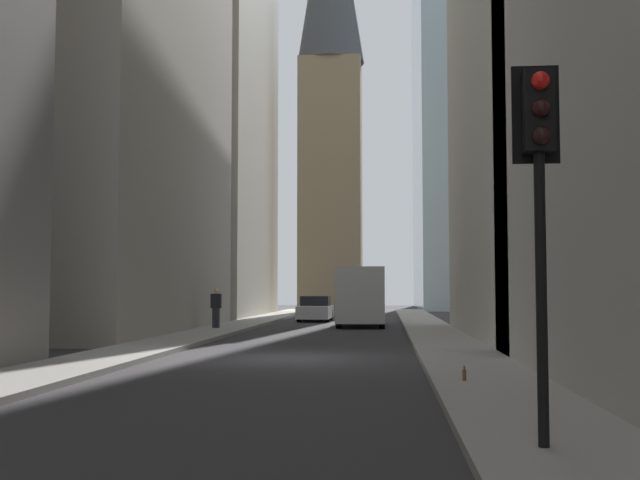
{
  "coord_description": "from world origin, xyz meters",
  "views": [
    {
      "loc": [
        -20.58,
        -2.56,
        1.82
      ],
      "look_at": [
        16.33,
        0.53,
        4.14
      ],
      "focal_mm": 43.91,
      "sensor_mm": 36.0,
      "label": 1
    }
  ],
  "objects": [
    {
      "name": "delivery_truck",
      "position": [
        17.93,
        -1.4,
        1.46
      ],
      "size": [
        6.46,
        2.25,
        2.84
      ],
      "color": "silver",
      "rests_on": "ground_plane"
    },
    {
      "name": "sidewalk_left",
      "position": [
        0.0,
        -4.5,
        0.07
      ],
      "size": [
        90.0,
        2.2,
        0.14
      ],
      "primitive_type": "cube",
      "color": "gray",
      "rests_on": "ground_plane"
    },
    {
      "name": "pedestrian",
      "position": [
        12.95,
        4.78,
        1.09
      ],
      "size": [
        0.26,
        0.44,
        1.73
      ],
      "color": "#33333D",
      "rests_on": "sidewalk_right"
    },
    {
      "name": "building_right_far",
      "position": [
        30.2,
        10.6,
        16.7
      ],
      "size": [
        16.29,
        10.0,
        33.4
      ],
      "color": "beige",
      "rests_on": "ground_plane"
    },
    {
      "name": "church_spire",
      "position": [
        35.71,
        1.36,
        17.84
      ],
      "size": [
        4.88,
        4.88,
        34.06
      ],
      "color": "#9E8966",
      "rests_on": "ground_plane"
    },
    {
      "name": "traffic_light_foreground",
      "position": [
        -11.98,
        -4.23,
        3.2
      ],
      "size": [
        0.43,
        0.52,
        4.17
      ],
      "color": "black",
      "rests_on": "sidewalk_left"
    },
    {
      "name": "building_right_midfar",
      "position": [
        11.44,
        10.59,
        11.72
      ],
      "size": [
        17.5,
        10.5,
        23.42
      ],
      "color": "#A8A091",
      "rests_on": "ground_plane"
    },
    {
      "name": "discarded_bottle",
      "position": [
        -5.91,
        -4.0,
        0.25
      ],
      "size": [
        0.07,
        0.07,
        0.27
      ],
      "color": "brown",
      "rests_on": "sidewalk_left"
    },
    {
      "name": "sidewalk_right",
      "position": [
        0.0,
        4.5,
        0.07
      ],
      "size": [
        90.0,
        2.2,
        0.14
      ],
      "primitive_type": "cube",
      "color": "gray",
      "rests_on": "ground_plane"
    },
    {
      "name": "ground_plane",
      "position": [
        0.0,
        0.0,
        0.0
      ],
      "size": [
        135.0,
        135.0,
        0.0
      ],
      "primitive_type": "plane",
      "color": "#302D30"
    },
    {
      "name": "sedan_white",
      "position": [
        23.63,
        1.4,
        0.66
      ],
      "size": [
        4.3,
        1.78,
        1.42
      ],
      "color": "silver",
      "rests_on": "ground_plane"
    }
  ]
}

